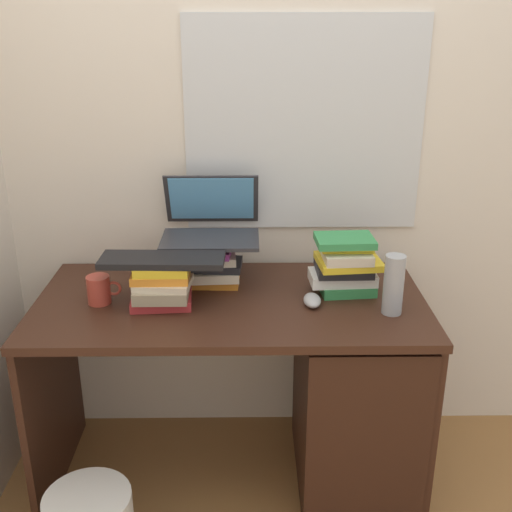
{
  "coord_description": "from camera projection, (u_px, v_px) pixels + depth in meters",
  "views": [
    {
      "loc": [
        0.07,
        -2.01,
        1.7
      ],
      "look_at": [
        0.09,
        -0.04,
        0.94
      ],
      "focal_mm": 43.91,
      "sensor_mm": 36.0,
      "label": 1
    }
  ],
  "objects": [
    {
      "name": "mug",
      "position": [
        99.0,
        290.0,
        2.17
      ],
      "size": [
        0.12,
        0.08,
        0.1
      ],
      "color": "#B23F33",
      "rests_on": "desk"
    },
    {
      "name": "water_bottle",
      "position": [
        394.0,
        285.0,
        2.08
      ],
      "size": [
        0.07,
        0.07,
        0.21
      ],
      "primitive_type": "cylinder",
      "color": "#999EA5",
      "rests_on": "desk"
    },
    {
      "name": "book_stack_keyboard_riser",
      "position": [
        162.0,
        284.0,
        2.15
      ],
      "size": [
        0.22,
        0.18,
        0.16
      ],
      "color": "#B22D33",
      "rests_on": "desk"
    },
    {
      "name": "book_stack_tall",
      "position": [
        212.0,
        263.0,
        2.32
      ],
      "size": [
        0.23,
        0.19,
        0.17
      ],
      "color": "orange",
      "rests_on": "desk"
    },
    {
      "name": "ground_plane",
      "position": [
        233.0,
        472.0,
        2.49
      ],
      "size": [
        6.0,
        6.0,
        0.0
      ],
      "primitive_type": "plane",
      "color": "olive"
    },
    {
      "name": "computer_mouse",
      "position": [
        312.0,
        300.0,
        2.17
      ],
      "size": [
        0.06,
        0.1,
        0.04
      ],
      "primitive_type": "ellipsoid",
      "color": "#A5A8AD",
      "rests_on": "desk"
    },
    {
      "name": "book_stack_side",
      "position": [
        345.0,
        265.0,
        2.23
      ],
      "size": [
        0.25,
        0.2,
        0.22
      ],
      "color": "#338C4C",
      "rests_on": "desk"
    },
    {
      "name": "laptop",
      "position": [
        211.0,
        222.0,
        2.33
      ],
      "size": [
        0.36,
        0.32,
        0.22
      ],
      "color": "#2D2D33",
      "rests_on": "book_stack_tall"
    },
    {
      "name": "wall_back",
      "position": [
        232.0,
        128.0,
        2.38
      ],
      "size": [
        6.0,
        0.06,
        2.6
      ],
      "color": "silver",
      "rests_on": "ground"
    },
    {
      "name": "keyboard",
      "position": [
        162.0,
        260.0,
        2.11
      ],
      "size": [
        0.42,
        0.15,
        0.02
      ],
      "primitive_type": "cube",
      "rotation": [
        0.0,
        0.0,
        -0.03
      ],
      "color": "black",
      "rests_on": "book_stack_keyboard_riser"
    },
    {
      "name": "desk",
      "position": [
        326.0,
        386.0,
        2.32
      ],
      "size": [
        1.38,
        0.69,
        0.76
      ],
      "color": "#381E14",
      "rests_on": "ground"
    }
  ]
}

